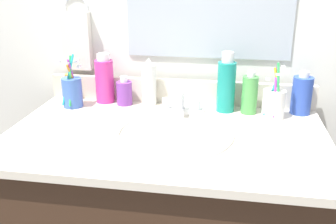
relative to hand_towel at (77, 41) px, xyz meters
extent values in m
cube|color=beige|center=(0.40, -0.32, -0.23)|extent=(1.00, 0.61, 0.02)
cube|color=beige|center=(0.40, -0.02, -0.17)|extent=(1.00, 0.02, 0.09)
cube|color=silver|center=(0.40, 0.04, -0.36)|extent=(2.10, 0.04, 1.30)
torus|color=silver|center=(0.00, 0.02, 0.12)|extent=(0.10, 0.01, 0.10)
cube|color=silver|center=(0.00, 0.00, 0.00)|extent=(0.11, 0.04, 0.22)
torus|color=white|center=(0.42, -0.32, -0.22)|extent=(0.38, 0.38, 0.02)
ellipsoid|color=white|center=(0.42, -0.32, -0.26)|extent=(0.33, 0.33, 0.11)
cylinder|color=#B2B5BA|center=(0.42, -0.32, -0.29)|extent=(0.04, 0.04, 0.01)
cube|color=silver|center=(0.42, -0.12, -0.21)|extent=(0.16, 0.05, 0.01)
cylinder|color=silver|center=(0.42, -0.12, -0.18)|extent=(0.02, 0.02, 0.06)
cylinder|color=silver|center=(0.42, -0.16, -0.15)|extent=(0.02, 0.09, 0.02)
cylinder|color=silver|center=(0.37, -0.12, -0.19)|extent=(0.03, 0.03, 0.04)
cylinder|color=silver|center=(0.48, -0.12, -0.19)|extent=(0.03, 0.03, 0.04)
cylinder|color=#4C9E4C|center=(0.66, -0.09, -0.15)|extent=(0.06, 0.06, 0.13)
cylinder|color=white|center=(0.66, -0.09, -0.08)|extent=(0.03, 0.03, 0.02)
cylinder|color=#D8338C|center=(0.12, -0.06, -0.14)|extent=(0.07, 0.07, 0.16)
cylinder|color=white|center=(0.12, -0.06, -0.05)|extent=(0.05, 0.05, 0.03)
cylinder|color=gold|center=(-0.02, -0.06, -0.18)|extent=(0.05, 0.05, 0.08)
cylinder|color=gold|center=(-0.02, -0.06, -0.13)|extent=(0.03, 0.03, 0.02)
cylinder|color=white|center=(0.29, -0.06, -0.14)|extent=(0.05, 0.05, 0.15)
cone|color=white|center=(0.29, -0.06, -0.05)|extent=(0.03, 0.03, 0.02)
cylinder|color=#2D4CB2|center=(0.84, -0.07, -0.15)|extent=(0.07, 0.07, 0.13)
cylinder|color=white|center=(0.84, -0.07, -0.08)|extent=(0.03, 0.03, 0.02)
cylinder|color=#7A3899|center=(0.20, -0.08, -0.18)|extent=(0.06, 0.06, 0.09)
cylinder|color=white|center=(0.20, -0.08, -0.12)|extent=(0.03, 0.03, 0.02)
cylinder|color=teal|center=(0.58, -0.08, -0.13)|extent=(0.06, 0.06, 0.18)
cylinder|color=white|center=(0.58, -0.08, -0.02)|extent=(0.04, 0.04, 0.04)
cylinder|color=white|center=(0.74, -0.12, -0.17)|extent=(0.08, 0.08, 0.10)
cylinder|color=yellow|center=(0.76, -0.12, -0.13)|extent=(0.05, 0.01, 0.16)
cube|color=white|center=(0.78, -0.12, -0.06)|extent=(0.01, 0.02, 0.01)
cylinder|color=#B23FBF|center=(0.74, -0.14, -0.13)|extent=(0.01, 0.05, 0.16)
cube|color=white|center=(0.74, -0.16, -0.06)|extent=(0.01, 0.02, 0.01)
cylinder|color=#26B2B2|center=(0.73, -0.13, -0.13)|extent=(0.05, 0.04, 0.15)
cube|color=white|center=(0.71, -0.15, -0.08)|extent=(0.01, 0.02, 0.01)
cylinder|color=green|center=(0.75, -0.13, -0.12)|extent=(0.02, 0.02, 0.18)
cube|color=white|center=(0.76, -0.14, -0.04)|extent=(0.01, 0.02, 0.01)
cylinder|color=#3F66B7|center=(0.02, -0.13, -0.17)|extent=(0.07, 0.07, 0.11)
cylinder|color=#B23FBF|center=(0.03, -0.12, -0.12)|extent=(0.03, 0.04, 0.17)
cube|color=white|center=(0.03, -0.10, -0.05)|extent=(0.01, 0.02, 0.01)
cylinder|color=orange|center=(0.03, -0.12, -0.13)|extent=(0.04, 0.05, 0.15)
cube|color=white|center=(0.04, -0.10, -0.07)|extent=(0.01, 0.02, 0.01)
cylinder|color=green|center=(0.02, -0.14, -0.12)|extent=(0.01, 0.06, 0.18)
cube|color=white|center=(0.02, -0.17, -0.05)|extent=(0.01, 0.02, 0.01)
cylinder|color=#26B2B2|center=(0.01, -0.14, -0.12)|extent=(0.05, 0.05, 0.18)
cube|color=white|center=(-0.01, -0.16, -0.04)|extent=(0.01, 0.02, 0.01)
camera|label=1|loc=(0.59, -1.42, 0.27)|focal=41.51mm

